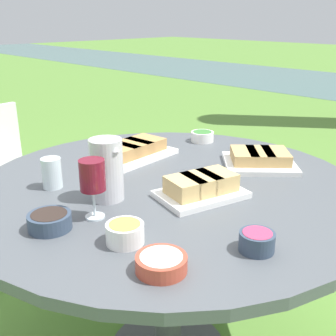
# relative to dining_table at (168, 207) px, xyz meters

# --- Properties ---
(dining_table) EXTENTS (1.43, 1.43, 0.78)m
(dining_table) POSITION_rel_dining_table_xyz_m (0.00, 0.00, 0.00)
(dining_table) COLOR #4C4C51
(dining_table) RESTS_ON ground_plane
(water_pitcher) EXTENTS (0.12, 0.11, 0.21)m
(water_pitcher) POSITION_rel_dining_table_xyz_m (-0.04, -0.24, 0.20)
(water_pitcher) COLOR silver
(water_pitcher) RESTS_ON dining_table
(wine_glass) EXTENTS (0.08, 0.08, 0.19)m
(wine_glass) POSITION_rel_dining_table_xyz_m (0.04, -0.35, 0.23)
(wine_glass) COLOR silver
(wine_glass) RESTS_ON dining_table
(platter_bread_main) EXTENTS (0.25, 0.38, 0.07)m
(platter_bread_main) POSITION_rel_dining_table_xyz_m (-0.32, 0.10, 0.13)
(platter_bread_main) COLOR white
(platter_bread_main) RESTS_ON dining_table
(platter_charcuterie) EXTENTS (0.25, 0.32, 0.08)m
(platter_charcuterie) POSITION_rel_dining_table_xyz_m (0.17, -0.01, 0.13)
(platter_charcuterie) COLOR white
(platter_charcuterie) RESTS_ON dining_table
(platter_sandwich_side) EXTENTS (0.38, 0.38, 0.07)m
(platter_sandwich_side) POSITION_rel_dining_table_xyz_m (0.12, 0.40, 0.13)
(platter_sandwich_side) COLOR white
(platter_sandwich_side) RESTS_ON dining_table
(bowl_fries) EXTENTS (0.10, 0.10, 0.06)m
(bowl_fries) POSITION_rel_dining_table_xyz_m (0.23, -0.38, 0.13)
(bowl_fries) COLOR white
(bowl_fries) RESTS_ON dining_table
(bowl_salad) EXTENTS (0.11, 0.11, 0.05)m
(bowl_salad) POSITION_rel_dining_table_xyz_m (-0.28, 0.50, 0.12)
(bowl_salad) COLOR white
(bowl_salad) RESTS_ON dining_table
(bowl_olives) EXTENTS (0.13, 0.13, 0.05)m
(bowl_olives) POSITION_rel_dining_table_xyz_m (0.01, -0.49, 0.12)
(bowl_olives) COLOR #334256
(bowl_olives) RESTS_ON dining_table
(bowl_dip_red) EXTENTS (0.09, 0.09, 0.05)m
(bowl_dip_red) POSITION_rel_dining_table_xyz_m (0.50, -0.16, 0.13)
(bowl_dip_red) COLOR #334256
(bowl_dip_red) RESTS_ON dining_table
(bowl_dip_cream) EXTENTS (0.13, 0.13, 0.04)m
(bowl_dip_cream) POSITION_rel_dining_table_xyz_m (0.39, -0.40, 0.12)
(bowl_dip_cream) COLOR #B74733
(bowl_dip_cream) RESTS_ON dining_table
(cup_water_near) EXTENTS (0.07, 0.07, 0.11)m
(cup_water_near) POSITION_rel_dining_table_xyz_m (-0.26, -0.32, 0.15)
(cup_water_near) COLOR silver
(cup_water_near) RESTS_ON dining_table
(handbag) EXTENTS (0.30, 0.14, 0.37)m
(handbag) POSITION_rel_dining_table_xyz_m (-0.25, 1.40, -0.56)
(handbag) COLOR #232328
(handbag) RESTS_ON ground_plane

